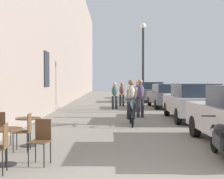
# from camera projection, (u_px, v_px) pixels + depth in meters

# --- Properties ---
(building_facade_left) EXTENTS (0.54, 68.00, 11.62)m
(building_facade_left) POSITION_uv_depth(u_px,v_px,m) (53.00, 9.00, 17.36)
(building_facade_left) COLOR gray
(building_facade_left) RESTS_ON ground_plane
(cafe_table_near) EXTENTS (0.64, 0.64, 0.72)m
(cafe_table_near) POSITION_uv_depth(u_px,v_px,m) (6.00, 139.00, 5.94)
(cafe_table_near) COLOR black
(cafe_table_near) RESTS_ON ground_plane
(cafe_chair_near_toward_street) EXTENTS (0.42, 0.42, 0.89)m
(cafe_chair_near_toward_street) POSITION_uv_depth(u_px,v_px,m) (0.00, 145.00, 5.39)
(cafe_chair_near_toward_street) COLOR black
(cafe_chair_near_toward_street) RESTS_ON ground_plane
(cafe_chair_near_toward_wall) EXTENTS (0.45, 0.45, 0.89)m
(cafe_chair_near_toward_wall) POSITION_uv_depth(u_px,v_px,m) (41.00, 138.00, 6.02)
(cafe_chair_near_toward_wall) COLOR black
(cafe_chair_near_toward_wall) RESTS_ON ground_plane
(cafe_table_mid) EXTENTS (0.64, 0.64, 0.72)m
(cafe_table_mid) POSITION_uv_depth(u_px,v_px,m) (28.00, 126.00, 7.68)
(cafe_table_mid) COLOR black
(cafe_table_mid) RESTS_ON ground_plane
(cafe_chair_mid_toward_street) EXTENTS (0.41, 0.41, 0.89)m
(cafe_chair_mid_toward_street) POSITION_uv_depth(u_px,v_px,m) (1.00, 126.00, 7.60)
(cafe_chair_mid_toward_street) COLOR black
(cafe_chair_mid_toward_street) RESTS_ON ground_plane
(cafe_chair_mid_toward_wall) EXTENTS (0.40, 0.40, 0.89)m
(cafe_chair_mid_toward_wall) POSITION_uv_depth(u_px,v_px,m) (25.00, 129.00, 7.12)
(cafe_chair_mid_toward_wall) COLOR black
(cafe_chair_mid_toward_wall) RESTS_ON ground_plane
(cyclist_on_bicycle) EXTENTS (0.52, 1.76, 1.74)m
(cyclist_on_bicycle) POSITION_uv_depth(u_px,v_px,m) (131.00, 103.00, 11.42)
(cyclist_on_bicycle) COLOR black
(cyclist_on_bicycle) RESTS_ON ground_plane
(pedestrian_near) EXTENTS (0.37, 0.28, 1.75)m
(pedestrian_near) POSITION_uv_depth(u_px,v_px,m) (140.00, 96.00, 13.68)
(pedestrian_near) COLOR #26262D
(pedestrian_near) RESTS_ON ground_plane
(pedestrian_mid) EXTENTS (0.34, 0.24, 1.69)m
(pedestrian_mid) POSITION_uv_depth(u_px,v_px,m) (138.00, 94.00, 15.94)
(pedestrian_mid) COLOR #26262D
(pedestrian_mid) RESTS_ON ground_plane
(pedestrian_far) EXTENTS (0.37, 0.28, 1.60)m
(pedestrian_far) POSITION_uv_depth(u_px,v_px,m) (115.00, 94.00, 17.75)
(pedestrian_far) COLOR #26262D
(pedestrian_far) RESTS_ON ground_plane
(pedestrian_furthest) EXTENTS (0.35, 0.25, 1.59)m
(pedestrian_furthest) POSITION_uv_depth(u_px,v_px,m) (122.00, 93.00, 19.76)
(pedestrian_furthest) COLOR #26262D
(pedestrian_furthest) RESTS_ON ground_plane
(street_lamp) EXTENTS (0.32, 0.32, 4.90)m
(street_lamp) POSITION_uv_depth(u_px,v_px,m) (143.00, 55.00, 16.83)
(street_lamp) COLOR black
(street_lamp) RESTS_ON ground_plane
(parked_car_second) EXTENTS (1.97, 4.43, 1.55)m
(parked_car_second) POSITION_uv_depth(u_px,v_px,m) (192.00, 101.00, 12.76)
(parked_car_second) COLOR #B7B7BC
(parked_car_second) RESTS_ON ground_plane
(parked_car_third) EXTENTS (1.84, 4.20, 1.48)m
(parked_car_third) POSITION_uv_depth(u_px,v_px,m) (166.00, 95.00, 18.73)
(parked_car_third) COLOR #595960
(parked_car_third) RESTS_ON ground_plane
(parked_car_fourth) EXTENTS (1.89, 4.44, 1.58)m
(parked_car_fourth) POSITION_uv_depth(u_px,v_px,m) (150.00, 91.00, 24.41)
(parked_car_fourth) COLOR #595960
(parked_car_fourth) RESTS_ON ground_plane
(parked_car_fifth) EXTENTS (1.77, 4.08, 1.44)m
(parked_car_fifth) POSITION_uv_depth(u_px,v_px,m) (145.00, 90.00, 29.90)
(parked_car_fifth) COLOR #384C84
(parked_car_fifth) RESTS_ON ground_plane
(parked_motorcycle) EXTENTS (0.62, 2.14, 0.92)m
(parked_motorcycle) POSITION_uv_depth(u_px,v_px,m) (222.00, 141.00, 6.33)
(parked_motorcycle) COLOR black
(parked_motorcycle) RESTS_ON ground_plane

